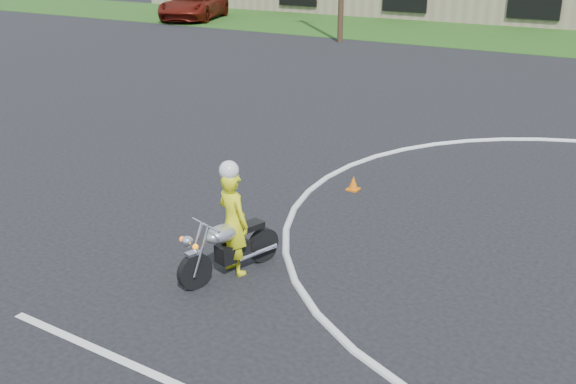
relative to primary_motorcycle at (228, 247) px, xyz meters
The scene contains 3 objects.
primary_motorcycle is the anchor object (origin of this frame).
rider_primary_grp 0.42m from the primary_motorcycle, 87.34° to the left, with size 0.68×0.54×1.81m.
pickup_grp 34.65m from the primary_motorcycle, 130.29° to the left, with size 5.15×7.24×1.83m.
Camera 1 is at (0.09, -8.48, 4.76)m, focal length 40.00 mm.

